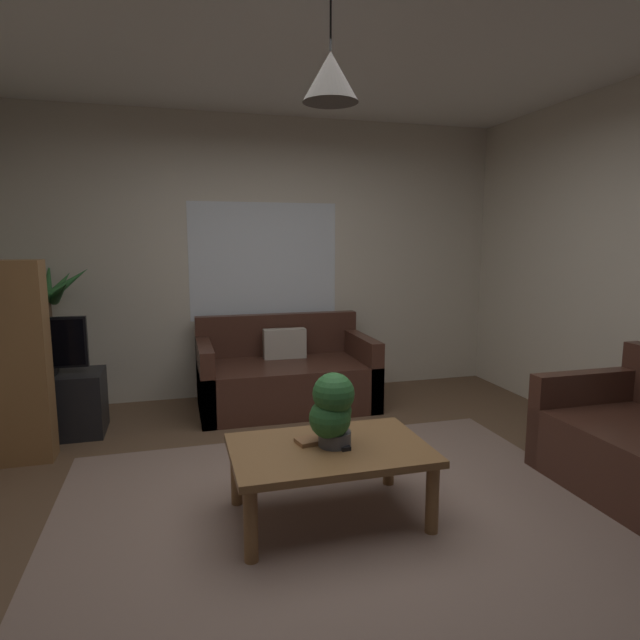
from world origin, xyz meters
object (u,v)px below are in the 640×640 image
(couch_under_window, at_px, (285,377))
(remote_on_table_0, at_px, (342,444))
(potted_palm_corner, at_px, (50,345))
(coffee_table, at_px, (329,457))
(potted_plant_on_table, at_px, (333,409))
(tv_stand, at_px, (43,406))
(book_on_table_0, at_px, (310,441))
(tv, at_px, (38,346))
(pendant_lamp, at_px, (331,77))

(couch_under_window, bearing_deg, remote_on_table_0, -93.01)
(couch_under_window, distance_m, potted_palm_corner, 2.04)
(coffee_table, distance_m, potted_palm_corner, 2.89)
(potted_plant_on_table, distance_m, tv_stand, 2.57)
(book_on_table_0, bearing_deg, tv, 135.66)
(remote_on_table_0, bearing_deg, potted_plant_on_table, 158.78)
(couch_under_window, xyz_separation_m, pendant_lamp, (-0.17, -2.03, 2.05))
(coffee_table, height_order, book_on_table_0, book_on_table_0)
(book_on_table_0, distance_m, potted_palm_corner, 2.76)
(potted_palm_corner, bearing_deg, couch_under_window, -5.46)
(book_on_table_0, xyz_separation_m, potted_palm_corner, (-1.73, 2.14, 0.22))
(book_on_table_0, height_order, potted_plant_on_table, potted_plant_on_table)
(book_on_table_0, xyz_separation_m, tv, (-1.72, 1.68, 0.30))
(potted_palm_corner, bearing_deg, potted_plant_on_table, -50.25)
(coffee_table, relative_size, tv_stand, 1.19)
(pendant_lamp, bearing_deg, tv_stand, 135.49)
(tv_stand, height_order, pendant_lamp, pendant_lamp)
(remote_on_table_0, xyz_separation_m, potted_palm_corner, (-1.89, 2.23, 0.22))
(potted_plant_on_table, bearing_deg, coffee_table, -172.16)
(tv, distance_m, pendant_lamp, 2.98)
(couch_under_window, relative_size, remote_on_table_0, 9.83)
(couch_under_window, xyz_separation_m, coffee_table, (-0.17, -2.03, 0.08))
(tv_stand, bearing_deg, potted_plant_on_table, -44.18)
(tv_stand, distance_m, potted_palm_corner, 0.60)
(tv, bearing_deg, couch_under_window, 7.76)
(remote_on_table_0, height_order, tv_stand, tv_stand)
(book_on_table_0, distance_m, remote_on_table_0, 0.18)
(tv_stand, xyz_separation_m, tv, (-0.00, -0.02, 0.48))
(tv, bearing_deg, potted_palm_corner, 91.99)
(remote_on_table_0, bearing_deg, pendant_lamp, 165.17)
(potted_palm_corner, relative_size, pendant_lamp, 2.75)
(remote_on_table_0, bearing_deg, tv_stand, 132.21)
(book_on_table_0, relative_size, potted_palm_corner, 0.11)
(remote_on_table_0, distance_m, potted_palm_corner, 2.93)
(book_on_table_0, distance_m, potted_plant_on_table, 0.24)
(couch_under_window, height_order, potted_palm_corner, potted_palm_corner)
(coffee_table, bearing_deg, potted_plant_on_table, 7.84)
(couch_under_window, bearing_deg, tv, -172.24)
(book_on_table_0, relative_size, pendant_lamp, 0.29)
(remote_on_table_0, bearing_deg, book_on_table_0, 146.10)
(coffee_table, height_order, tv_stand, tv_stand)
(book_on_table_0, bearing_deg, potted_plant_on_table, -34.67)
(potted_plant_on_table, relative_size, pendant_lamp, 0.83)
(potted_palm_corner, bearing_deg, tv_stand, -87.92)
(remote_on_table_0, relative_size, pendant_lamp, 0.32)
(book_on_table_0, relative_size, tv_stand, 0.16)
(tv, bearing_deg, tv_stand, 90.00)
(tv_stand, bearing_deg, couch_under_window, 7.15)
(remote_on_table_0, xyz_separation_m, tv_stand, (-1.87, 1.79, -0.18))
(coffee_table, bearing_deg, book_on_table_0, 139.49)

